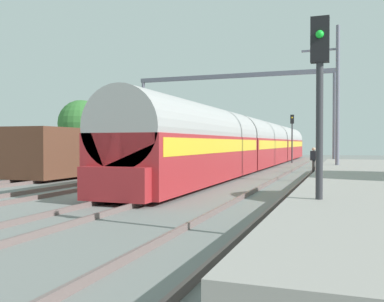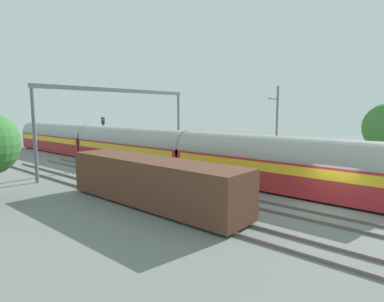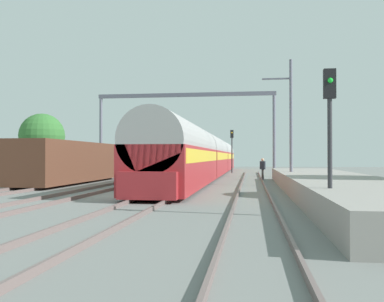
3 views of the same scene
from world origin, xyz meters
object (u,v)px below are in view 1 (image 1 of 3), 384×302
railway_signal_near (320,98)px  railway_signal_far (292,132)px  passenger_train (259,144)px  person_crossing (314,158)px  freight_car (92,152)px  catenary_gantry (232,97)px

railway_signal_near → railway_signal_far: (-4.51, 35.53, 0.21)m
passenger_train → person_crossing: bearing=-53.6°
railway_signal_near → freight_car: bearing=134.8°
person_crossing → railway_signal_far: (-3.06, 14.61, 2.11)m
passenger_train → railway_signal_near: bearing=-76.9°
passenger_train → railway_signal_near: railway_signal_near is taller
freight_car → railway_signal_near: bearing=-45.2°
railway_signal_near → catenary_gantry: catenary_gantry is taller
passenger_train → freight_car: size_ratio=3.78×
passenger_train → railway_signal_far: (1.92, 7.86, 1.17)m
freight_car → railway_signal_far: railway_signal_far is taller
passenger_train → person_crossing: (4.98, -6.74, -0.94)m
person_crossing → passenger_train: bearing=-34.2°
freight_car → railway_signal_near: size_ratio=2.87×
freight_car → catenary_gantry: bearing=61.6°
person_crossing → catenary_gantry: 10.22m
person_crossing → railway_signal_near: 21.06m
railway_signal_far → passenger_train: bearing=-103.7°
freight_car → railway_signal_far: bearing=63.6°
freight_car → catenary_gantry: 13.87m
freight_car → passenger_train: bearing=56.8°
passenger_train → catenary_gantry: 4.63m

